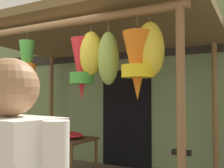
% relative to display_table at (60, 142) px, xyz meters
% --- Properties ---
extents(shop_facade, '(10.96, 0.29, 3.80)m').
position_rel_display_table_xyz_m(shop_facade, '(0.25, 1.47, 1.25)').
color(shop_facade, '#7A9360').
rests_on(shop_facade, ground_plane).
extents(market_stall_canopy, '(4.11, 2.68, 2.64)m').
position_rel_display_table_xyz_m(market_stall_canopy, '(0.73, -0.23, 1.65)').
color(market_stall_canopy, brown).
rests_on(market_stall_canopy, ground_plane).
extents(display_table, '(1.16, 0.81, 0.73)m').
position_rel_display_table_xyz_m(display_table, '(0.00, 0.00, 0.00)').
color(display_table, brown).
rests_on(display_table, ground_plane).
extents(flower_heap_on_table, '(0.80, 0.56, 0.11)m').
position_rel_display_table_xyz_m(flower_heap_on_table, '(0.06, -0.00, 0.13)').
color(flower_heap_on_table, red).
rests_on(flower_heap_on_table, display_table).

